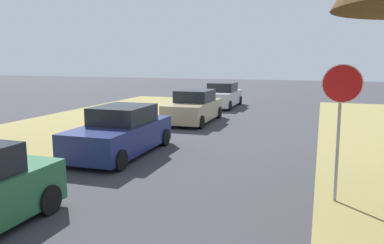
{
  "coord_description": "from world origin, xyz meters",
  "views": [
    {
      "loc": [
        3.63,
        1.55,
        3.07
      ],
      "look_at": [
        0.51,
        10.69,
        1.47
      ],
      "focal_mm": 35.52,
      "sensor_mm": 36.0,
      "label": 1
    }
  ],
  "objects_px": {
    "parked_sedan_tan": "(194,107)",
    "parked_sedan_navy": "(121,132)",
    "stop_sign_far": "(341,103)",
    "parked_sedan_silver": "(222,96)"
  },
  "relations": [
    {
      "from": "stop_sign_far",
      "to": "parked_sedan_silver",
      "type": "bearing_deg",
      "value": 112.67
    },
    {
      "from": "stop_sign_far",
      "to": "parked_sedan_tan",
      "type": "bearing_deg",
      "value": 124.39
    },
    {
      "from": "parked_sedan_tan",
      "to": "parked_sedan_silver",
      "type": "height_order",
      "value": "same"
    },
    {
      "from": "stop_sign_far",
      "to": "parked_sedan_silver",
      "type": "xyz_separation_m",
      "value": [
        -6.52,
        15.6,
        -1.45
      ]
    },
    {
      "from": "stop_sign_far",
      "to": "parked_sedan_navy",
      "type": "xyz_separation_m",
      "value": [
        -6.5,
        2.32,
        -1.45
      ]
    },
    {
      "from": "parked_sedan_navy",
      "to": "parked_sedan_tan",
      "type": "distance_m",
      "value": 6.92
    },
    {
      "from": "stop_sign_far",
      "to": "parked_sedan_tan",
      "type": "relative_size",
      "value": 0.66
    },
    {
      "from": "stop_sign_far",
      "to": "parked_sedan_tan",
      "type": "height_order",
      "value": "stop_sign_far"
    },
    {
      "from": "parked_sedan_tan",
      "to": "parked_sedan_navy",
      "type": "bearing_deg",
      "value": -91.51
    },
    {
      "from": "parked_sedan_silver",
      "to": "parked_sedan_navy",
      "type": "bearing_deg",
      "value": -89.94
    }
  ]
}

